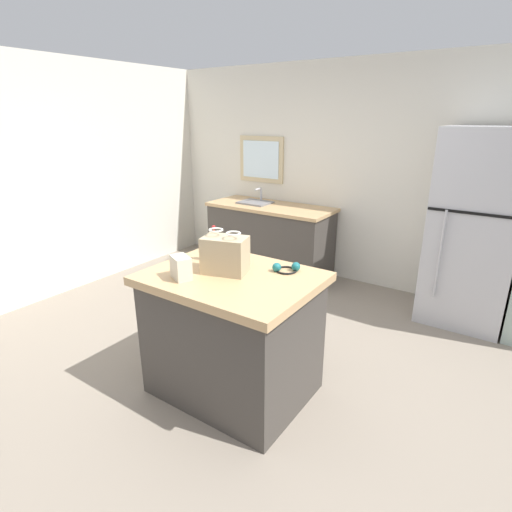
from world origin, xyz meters
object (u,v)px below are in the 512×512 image
at_px(kitchen_island, 233,334).
at_px(shopping_bag, 225,255).
at_px(refrigerator, 474,230).
at_px(ear_defenders, 286,268).
at_px(small_box, 181,268).
at_px(bottle, 214,245).

bearing_deg(kitchen_island, shopping_bag, 170.40).
distance_m(refrigerator, ear_defenders, 2.16).
xyz_separation_m(small_box, bottle, (-0.04, 0.39, 0.05)).
bearing_deg(bottle, ear_defenders, 12.18).
relative_size(kitchen_island, ear_defenders, 5.52).
relative_size(shopping_bag, small_box, 2.20).
bearing_deg(small_box, shopping_bag, 55.18).
bearing_deg(small_box, ear_defenders, 44.85).
xyz_separation_m(kitchen_island, ear_defenders, (0.28, 0.27, 0.49)).
distance_m(kitchen_island, small_box, 0.64).
xyz_separation_m(refrigerator, shopping_bag, (-1.28, -2.20, 0.12)).
relative_size(kitchen_island, bottle, 4.26).
bearing_deg(shopping_bag, bottle, 146.77).
distance_m(refrigerator, small_box, 2.85).
distance_m(shopping_bag, small_box, 0.31).
relative_size(kitchen_island, refrigerator, 0.62).
bearing_deg(refrigerator, shopping_bag, -120.26).
bearing_deg(ear_defenders, small_box, -135.15).
xyz_separation_m(bottle, ear_defenders, (0.55, 0.12, -0.10)).
xyz_separation_m(refrigerator, small_box, (-1.46, -2.45, 0.07)).
bearing_deg(refrigerator, kitchen_island, -118.96).
height_order(kitchen_island, ear_defenders, ear_defenders).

